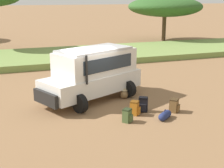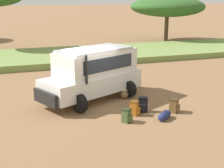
# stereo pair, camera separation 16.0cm
# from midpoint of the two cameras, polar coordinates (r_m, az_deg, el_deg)

# --- Properties ---
(ground_plane) EXTENTS (320.00, 320.00, 0.00)m
(ground_plane) POSITION_cam_midpoint_polar(r_m,az_deg,el_deg) (14.53, -3.18, -3.43)
(ground_plane) COLOR olive
(grass_bank) EXTENTS (120.00, 7.00, 0.44)m
(grass_bank) POSITION_cam_midpoint_polar(r_m,az_deg,el_deg) (24.74, -9.89, 4.97)
(grass_bank) COLOR olive
(grass_bank) RESTS_ON ground_plane
(safari_vehicle) EXTENTS (5.36, 3.89, 2.44)m
(safari_vehicle) POSITION_cam_midpoint_polar(r_m,az_deg,el_deg) (14.72, -3.08, 2.09)
(safari_vehicle) COLOR silver
(safari_vehicle) RESTS_ON ground_plane
(backpack_beside_front_wheel) EXTENTS (0.46, 0.46, 0.65)m
(backpack_beside_front_wheel) POSITION_cam_midpoint_polar(r_m,az_deg,el_deg) (13.38, 6.01, -3.79)
(backpack_beside_front_wheel) COLOR black
(backpack_beside_front_wheel) RESTS_ON ground_plane
(backpack_cluster_center) EXTENTS (0.44, 0.45, 0.55)m
(backpack_cluster_center) POSITION_cam_midpoint_polar(r_m,az_deg,el_deg) (12.27, 3.08, -5.81)
(backpack_cluster_center) COLOR #42562D
(backpack_cluster_center) RESTS_ON ground_plane
(backpack_near_rear_wheel) EXTENTS (0.51, 0.51, 0.58)m
(backpack_near_rear_wheel) POSITION_cam_midpoint_polar(r_m,az_deg,el_deg) (13.55, 11.64, -3.93)
(backpack_near_rear_wheel) COLOR brown
(backpack_near_rear_wheel) RESTS_ON ground_plane
(backpack_outermost) EXTENTS (0.47, 0.46, 0.60)m
(backpack_outermost) POSITION_cam_midpoint_polar(r_m,az_deg,el_deg) (12.99, 4.49, -4.46)
(backpack_outermost) COLOR #B26619
(backpack_outermost) RESTS_ON ground_plane
(duffel_bag_low_black_case) EXTENTS (0.57, 0.77, 0.48)m
(duffel_bag_low_black_case) POSITION_cam_midpoint_polar(r_m,az_deg,el_deg) (15.24, 2.66, -1.72)
(duffel_bag_low_black_case) COLOR brown
(duffel_bag_low_black_case) RESTS_ON ground_plane
(duffel_bag_soft_canvas) EXTENTS (0.72, 0.61, 0.41)m
(duffel_bag_soft_canvas) POSITION_cam_midpoint_polar(r_m,az_deg,el_deg) (12.76, 9.93, -5.70)
(duffel_bag_soft_canvas) COLOR navy
(duffel_bag_soft_canvas) RESTS_ON ground_plane
(acacia_tree_far_right) EXTENTS (7.77, 7.78, 4.73)m
(acacia_tree_far_right) POSITION_cam_midpoint_polar(r_m,az_deg,el_deg) (34.22, 10.23, 13.74)
(acacia_tree_far_right) COLOR brown
(acacia_tree_far_right) RESTS_ON ground_plane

